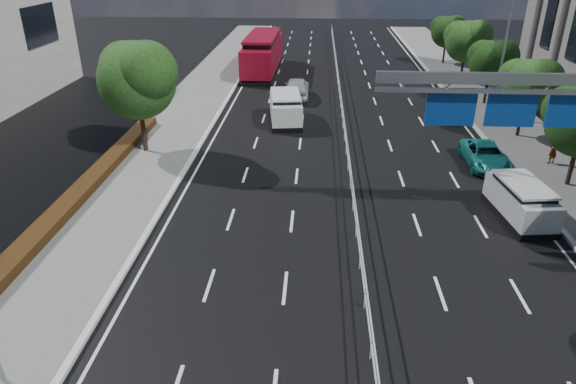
{
  "coord_description": "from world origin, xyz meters",
  "views": [
    {
      "loc": [
        -1.81,
        -10.29,
        11.32
      ],
      "look_at": [
        -2.87,
        8.07,
        2.4
      ],
      "focal_mm": 32.0,
      "sensor_mm": 36.0,
      "label": 1
    }
  ],
  "objects_px": {
    "near_car_dark": "(264,48)",
    "parked_car_dark": "(448,107)",
    "parked_car_teal": "(485,155)",
    "white_minivan": "(286,108)",
    "near_car_silver": "(297,87)",
    "silver_minivan": "(521,201)",
    "pedestrian_a": "(553,150)",
    "red_bus": "(263,53)",
    "overhead_gantry": "(533,104)"
  },
  "relations": [
    {
      "from": "near_car_dark",
      "to": "near_car_silver",
      "type": "bearing_deg",
      "value": 104.65
    },
    {
      "from": "overhead_gantry",
      "to": "parked_car_dark",
      "type": "bearing_deg",
      "value": 86.69
    },
    {
      "from": "white_minivan",
      "to": "pedestrian_a",
      "type": "distance_m",
      "value": 16.94
    },
    {
      "from": "parked_car_teal",
      "to": "parked_car_dark",
      "type": "height_order",
      "value": "parked_car_dark"
    },
    {
      "from": "near_car_dark",
      "to": "silver_minivan",
      "type": "height_order",
      "value": "silver_minivan"
    },
    {
      "from": "red_bus",
      "to": "silver_minivan",
      "type": "distance_m",
      "value": 32.38
    },
    {
      "from": "near_car_dark",
      "to": "parked_car_teal",
      "type": "bearing_deg",
      "value": 116.96
    },
    {
      "from": "parked_car_dark",
      "to": "parked_car_teal",
      "type": "bearing_deg",
      "value": -81.9
    },
    {
      "from": "near_car_dark",
      "to": "pedestrian_a",
      "type": "height_order",
      "value": "pedestrian_a"
    },
    {
      "from": "near_car_dark",
      "to": "silver_minivan",
      "type": "xyz_separation_m",
      "value": [
        15.46,
        -37.61,
        0.17
      ]
    },
    {
      "from": "overhead_gantry",
      "to": "pedestrian_a",
      "type": "xyz_separation_m",
      "value": [
        4.73,
        7.27,
        -4.66
      ]
    },
    {
      "from": "overhead_gantry",
      "to": "silver_minivan",
      "type": "height_order",
      "value": "overhead_gantry"
    },
    {
      "from": "white_minivan",
      "to": "parked_car_dark",
      "type": "height_order",
      "value": "white_minivan"
    },
    {
      "from": "overhead_gantry",
      "to": "parked_car_teal",
      "type": "xyz_separation_m",
      "value": [
        0.97,
        7.02,
        -4.99
      ]
    },
    {
      "from": "overhead_gantry",
      "to": "near_car_dark",
      "type": "distance_m",
      "value": 41.51
    },
    {
      "from": "red_bus",
      "to": "near_car_dark",
      "type": "height_order",
      "value": "red_bus"
    },
    {
      "from": "parked_car_teal",
      "to": "pedestrian_a",
      "type": "xyz_separation_m",
      "value": [
        3.76,
        0.25,
        0.33
      ]
    },
    {
      "from": "parked_car_dark",
      "to": "white_minivan",
      "type": "bearing_deg",
      "value": -161.72
    },
    {
      "from": "white_minivan",
      "to": "silver_minivan",
      "type": "distance_m",
      "value": 17.6
    },
    {
      "from": "silver_minivan",
      "to": "near_car_dark",
      "type": "bearing_deg",
      "value": 105.89
    },
    {
      "from": "parked_car_dark",
      "to": "near_car_silver",
      "type": "bearing_deg",
      "value": 166.6
    },
    {
      "from": "red_bus",
      "to": "silver_minivan",
      "type": "xyz_separation_m",
      "value": [
        14.66,
        -28.85,
        -1.0
      ]
    },
    {
      "from": "silver_minivan",
      "to": "white_minivan",
      "type": "bearing_deg",
      "value": 124.34
    },
    {
      "from": "white_minivan",
      "to": "pedestrian_a",
      "type": "height_order",
      "value": "white_minivan"
    },
    {
      "from": "near_car_dark",
      "to": "parked_car_dark",
      "type": "bearing_deg",
      "value": 125.73
    },
    {
      "from": "overhead_gantry",
      "to": "pedestrian_a",
      "type": "relative_size",
      "value": 6.33
    },
    {
      "from": "overhead_gantry",
      "to": "parked_car_teal",
      "type": "relative_size",
      "value": 2.3
    },
    {
      "from": "near_car_silver",
      "to": "near_car_dark",
      "type": "bearing_deg",
      "value": -76.48
    },
    {
      "from": "parked_car_teal",
      "to": "white_minivan",
      "type": "bearing_deg",
      "value": 148.15
    },
    {
      "from": "near_car_silver",
      "to": "pedestrian_a",
      "type": "height_order",
      "value": "pedestrian_a"
    },
    {
      "from": "near_car_dark",
      "to": "parked_car_dark",
      "type": "xyz_separation_m",
      "value": [
        15.62,
        -22.16,
        -0.02
      ]
    },
    {
      "from": "parked_car_teal",
      "to": "pedestrian_a",
      "type": "distance_m",
      "value": 3.78
    },
    {
      "from": "near_car_silver",
      "to": "parked_car_dark",
      "type": "height_order",
      "value": "near_car_silver"
    },
    {
      "from": "overhead_gantry",
      "to": "red_bus",
      "type": "xyz_separation_m",
      "value": [
        -13.88,
        29.76,
        -3.75
      ]
    },
    {
      "from": "parked_car_dark",
      "to": "overhead_gantry",
      "type": "bearing_deg",
      "value": -85.36
    },
    {
      "from": "white_minivan",
      "to": "near_car_dark",
      "type": "bearing_deg",
      "value": 92.27
    },
    {
      "from": "silver_minivan",
      "to": "pedestrian_a",
      "type": "bearing_deg",
      "value": 51.74
    },
    {
      "from": "parked_car_dark",
      "to": "red_bus",
      "type": "bearing_deg",
      "value": 145.83
    },
    {
      "from": "near_car_silver",
      "to": "parked_car_dark",
      "type": "relative_size",
      "value": 1.05
    },
    {
      "from": "red_bus",
      "to": "parked_car_dark",
      "type": "height_order",
      "value": "red_bus"
    },
    {
      "from": "near_car_dark",
      "to": "silver_minivan",
      "type": "relative_size",
      "value": 0.95
    },
    {
      "from": "near_car_silver",
      "to": "parked_car_teal",
      "type": "relative_size",
      "value": 1.07
    },
    {
      "from": "white_minivan",
      "to": "parked_car_teal",
      "type": "bearing_deg",
      "value": -38.67
    },
    {
      "from": "parked_car_teal",
      "to": "near_car_silver",
      "type": "bearing_deg",
      "value": 129.04
    },
    {
      "from": "overhead_gantry",
      "to": "white_minivan",
      "type": "xyz_separation_m",
      "value": [
        -10.72,
        14.23,
        -4.59
      ]
    },
    {
      "from": "red_bus",
      "to": "parked_car_teal",
      "type": "distance_m",
      "value": 27.19
    },
    {
      "from": "overhead_gantry",
      "to": "near_car_silver",
      "type": "xyz_separation_m",
      "value": [
        -10.21,
        20.72,
        -4.79
      ]
    },
    {
      "from": "white_minivan",
      "to": "parked_car_teal",
      "type": "height_order",
      "value": "white_minivan"
    },
    {
      "from": "near_car_silver",
      "to": "pedestrian_a",
      "type": "bearing_deg",
      "value": 137.42
    },
    {
      "from": "red_bus",
      "to": "near_car_dark",
      "type": "bearing_deg",
      "value": 96.32
    }
  ]
}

